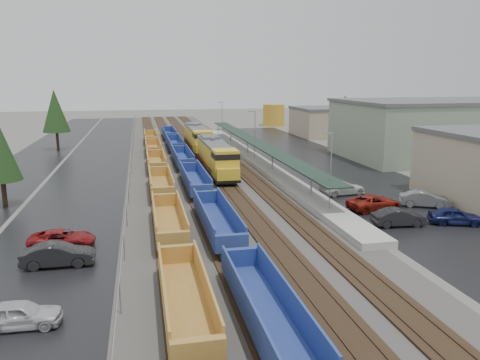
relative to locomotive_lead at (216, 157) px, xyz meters
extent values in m
plane|color=#56544F|center=(-2.00, -41.75, -2.41)|extent=(360.00, 360.00, 0.00)
cube|color=#302D2B|center=(-2.00, 18.25, -2.37)|extent=(20.00, 160.00, 0.08)
cube|color=black|center=(-8.00, 18.25, -2.26)|extent=(2.60, 160.00, 0.15)
cube|color=#473326|center=(-8.72, 18.25, -2.15)|extent=(0.08, 160.00, 0.07)
cube|color=#473326|center=(-7.28, 18.25, -2.15)|extent=(0.08, 160.00, 0.07)
cube|color=black|center=(-4.00, 18.25, -2.26)|extent=(2.60, 160.00, 0.15)
cube|color=#473326|center=(-4.72, 18.25, -2.15)|extent=(0.08, 160.00, 0.07)
cube|color=#473326|center=(-3.28, 18.25, -2.15)|extent=(0.08, 160.00, 0.07)
cube|color=black|center=(0.00, 18.25, -2.26)|extent=(2.60, 160.00, 0.15)
cube|color=#473326|center=(-0.72, 18.25, -2.15)|extent=(0.08, 160.00, 0.07)
cube|color=#473326|center=(0.72, 18.25, -2.15)|extent=(0.08, 160.00, 0.07)
cube|color=black|center=(4.00, 18.25, -2.26)|extent=(2.60, 160.00, 0.15)
cube|color=#473326|center=(3.28, 18.25, -2.15)|extent=(0.08, 160.00, 0.07)
cube|color=#473326|center=(4.72, 18.25, -2.15)|extent=(0.08, 160.00, 0.07)
cube|color=black|center=(-17.00, 18.25, -2.40)|extent=(10.00, 160.00, 0.02)
cube|color=black|center=(-27.00, 18.25, -2.40)|extent=(9.00, 160.00, 0.02)
cube|color=black|center=(17.00, 8.25, -2.40)|extent=(16.00, 100.00, 0.02)
cube|color=#9E9B93|center=(7.50, 8.25, -2.06)|extent=(3.00, 80.00, 0.70)
cylinder|color=gray|center=(7.50, -16.75, -0.51)|extent=(0.16, 0.16, 2.40)
cylinder|color=gray|center=(7.50, -1.75, -0.51)|extent=(0.16, 0.16, 2.40)
cylinder|color=gray|center=(7.50, 13.25, -0.51)|extent=(0.16, 0.16, 2.40)
cylinder|color=gray|center=(7.50, 28.25, -0.51)|extent=(0.16, 0.16, 2.40)
cylinder|color=gray|center=(7.50, 43.25, -0.51)|extent=(0.16, 0.16, 2.40)
cube|color=black|center=(7.50, 8.25, 0.79)|extent=(2.60, 65.00, 0.15)
cylinder|color=gray|center=(7.50, -21.75, 1.59)|extent=(0.12, 0.12, 8.00)
cube|color=gray|center=(7.00, -21.75, 5.49)|extent=(1.00, 0.15, 0.12)
cylinder|color=gray|center=(7.50, 8.25, 1.59)|extent=(0.12, 0.12, 8.00)
cube|color=gray|center=(7.00, 8.25, 5.49)|extent=(1.00, 0.15, 0.12)
cylinder|color=gray|center=(7.50, 38.25, 1.59)|extent=(0.12, 0.12, 8.00)
cube|color=gray|center=(7.00, 38.25, 5.49)|extent=(1.00, 0.15, 0.12)
cylinder|color=gray|center=(-11.50, -37.75, -1.41)|extent=(0.08, 0.08, 2.00)
cylinder|color=gray|center=(-11.50, -29.75, -1.41)|extent=(0.08, 0.08, 2.00)
cylinder|color=gray|center=(-11.50, -21.75, -1.41)|extent=(0.08, 0.08, 2.00)
cylinder|color=gray|center=(-11.50, -13.75, -1.41)|extent=(0.08, 0.08, 2.00)
cylinder|color=gray|center=(-11.50, -5.75, -1.41)|extent=(0.08, 0.08, 2.00)
cylinder|color=gray|center=(-11.50, 2.25, -1.41)|extent=(0.08, 0.08, 2.00)
cylinder|color=gray|center=(-11.50, 10.25, -1.41)|extent=(0.08, 0.08, 2.00)
cylinder|color=gray|center=(-11.50, 18.25, -1.41)|extent=(0.08, 0.08, 2.00)
cylinder|color=gray|center=(-11.50, 26.25, -1.41)|extent=(0.08, 0.08, 2.00)
cylinder|color=gray|center=(-11.50, 34.25, -1.41)|extent=(0.08, 0.08, 2.00)
cylinder|color=gray|center=(-11.50, 42.25, -1.41)|extent=(0.08, 0.08, 2.00)
cylinder|color=gray|center=(-11.50, 50.25, -1.41)|extent=(0.08, 0.08, 2.00)
cylinder|color=gray|center=(-11.50, 58.25, -1.41)|extent=(0.08, 0.08, 2.00)
cylinder|color=gray|center=(-11.50, 66.25, -1.41)|extent=(0.08, 0.08, 2.00)
cylinder|color=gray|center=(-11.50, 74.25, -1.41)|extent=(0.08, 0.08, 2.00)
cylinder|color=gray|center=(-11.50, 82.25, -1.41)|extent=(0.08, 0.08, 2.00)
cylinder|color=gray|center=(-11.50, 90.25, -1.41)|extent=(0.08, 0.08, 2.00)
cube|color=gray|center=(-11.50, 18.25, -0.41)|extent=(0.05, 160.00, 0.05)
cube|color=gray|center=(38.00, 6.25, 2.09)|extent=(30.00, 20.00, 9.00)
cube|color=#59595B|center=(38.00, 6.25, 6.84)|extent=(30.60, 20.40, 0.50)
cube|color=gray|center=(34.00, 38.25, 0.59)|extent=(18.00, 14.00, 6.00)
cube|color=#59595B|center=(34.00, 38.25, 3.84)|extent=(18.36, 14.28, 0.50)
ellipsoid|color=#4D5C48|center=(-32.00, 158.25, -2.41)|extent=(154.00, 110.00, 19.80)
ellipsoid|color=#4D5C48|center=(38.00, 168.25, -2.41)|extent=(196.00, 140.00, 25.20)
ellipsoid|color=#4D5C48|center=(108.00, 178.25, -2.41)|extent=(168.00, 120.00, 21.60)
cylinder|color=#332316|center=(-24.00, -11.75, -1.06)|extent=(0.50, 0.50, 2.70)
cylinder|color=#332316|center=(-25.00, 28.25, -0.76)|extent=(0.50, 0.50, 3.30)
cone|color=black|center=(-25.00, 28.25, 4.74)|extent=(4.84, 4.84, 7.70)
cylinder|color=#332316|center=(26.00, 16.25, -0.91)|extent=(0.50, 0.50, 3.00)
cone|color=black|center=(26.00, 16.25, 4.09)|extent=(4.40, 4.40, 7.00)
cube|color=black|center=(0.00, 0.71, -1.56)|extent=(2.98, 19.88, 0.40)
cube|color=gold|center=(0.00, 1.70, 0.13)|extent=(2.78, 15.90, 2.98)
cube|color=gold|center=(0.00, -7.05, 0.32)|extent=(2.98, 3.18, 3.38)
cube|color=black|center=(0.00, -7.05, 1.32)|extent=(3.03, 3.23, 0.70)
cube|color=gold|center=(0.00, -8.84, -0.67)|extent=(2.78, 0.99, 1.39)
cube|color=#59595B|center=(0.00, 1.70, 1.72)|extent=(2.83, 15.90, 0.35)
cube|color=maroon|center=(-1.41, 1.70, -1.07)|extent=(0.04, 15.90, 0.35)
cube|color=maroon|center=(1.41, 1.70, -1.07)|extent=(0.04, 15.90, 0.35)
cube|color=black|center=(0.00, 0.71, -1.96)|extent=(2.19, 5.96, 0.60)
cube|color=black|center=(0.00, -6.25, -1.86)|extent=(2.39, 3.98, 0.50)
cube|color=black|center=(0.00, 7.66, -1.86)|extent=(2.39, 3.98, 0.50)
cylinder|color=#59595B|center=(0.00, 2.69, 2.01)|extent=(0.70, 0.70, 0.50)
cube|color=#59595B|center=(0.00, 5.68, 1.97)|extent=(2.39, 3.98, 0.50)
cube|color=black|center=(0.00, 21.71, -1.56)|extent=(2.98, 19.88, 0.40)
cube|color=gold|center=(0.00, 22.70, 0.13)|extent=(2.78, 15.90, 2.98)
cube|color=gold|center=(0.00, 13.95, 0.32)|extent=(2.98, 3.18, 3.38)
cube|color=black|center=(0.00, 13.95, 1.32)|extent=(3.03, 3.23, 0.70)
cube|color=gold|center=(0.00, 12.16, -0.67)|extent=(2.78, 0.99, 1.39)
cube|color=#59595B|center=(0.00, 22.70, 1.72)|extent=(2.83, 15.90, 0.35)
cube|color=maroon|center=(-1.41, 22.70, -1.07)|extent=(0.04, 15.90, 0.35)
cube|color=maroon|center=(1.41, 22.70, -1.07)|extent=(0.04, 15.90, 0.35)
cube|color=black|center=(0.00, 21.71, -1.96)|extent=(2.19, 5.96, 0.60)
cube|color=black|center=(0.00, 14.75, -1.86)|extent=(2.39, 3.98, 0.50)
cube|color=black|center=(0.00, 28.66, -1.86)|extent=(2.39, 3.98, 0.50)
cylinder|color=#59595B|center=(0.00, 23.69, 2.01)|extent=(0.70, 0.70, 0.50)
cube|color=#59595B|center=(0.00, 26.68, 1.97)|extent=(2.39, 3.98, 0.50)
cube|color=#A2742D|center=(-8.00, -38.81, -1.60)|extent=(2.41, 11.22, 0.23)
cube|color=#A2742D|center=(-9.16, -38.81, -0.76)|extent=(0.14, 11.22, 1.67)
cube|color=#A2742D|center=(-6.84, -38.81, -0.76)|extent=(0.14, 11.22, 1.67)
cube|color=#A2742D|center=(-8.00, -44.60, -0.95)|extent=(2.41, 0.46, 1.30)
cube|color=#A2742D|center=(-8.00, -33.01, -0.95)|extent=(2.41, 0.46, 1.30)
cube|color=black|center=(-8.00, -33.66, -1.88)|extent=(1.86, 2.04, 0.46)
cube|color=#A2742D|center=(-8.00, -24.33, -1.60)|extent=(2.41, 11.22, 0.23)
cube|color=#A2742D|center=(-9.16, -24.33, -0.76)|extent=(0.14, 11.22, 1.67)
cube|color=#A2742D|center=(-6.84, -24.33, -0.76)|extent=(0.14, 11.22, 1.67)
cube|color=#A2742D|center=(-8.00, -30.13, -0.95)|extent=(2.41, 0.46, 1.30)
cube|color=#A2742D|center=(-8.00, -18.53, -0.95)|extent=(2.41, 0.46, 1.30)
cube|color=black|center=(-8.00, -29.48, -1.88)|extent=(1.86, 2.04, 0.46)
cube|color=black|center=(-8.00, -19.18, -1.88)|extent=(1.86, 2.04, 0.46)
cube|color=#A2742D|center=(-8.00, -9.86, -1.60)|extent=(2.41, 11.22, 0.23)
cube|color=#A2742D|center=(-9.16, -9.86, -0.76)|extent=(0.14, 11.22, 1.67)
cube|color=#A2742D|center=(-6.84, -9.86, -0.76)|extent=(0.14, 11.22, 1.67)
cube|color=#A2742D|center=(-8.00, -15.66, -0.95)|extent=(2.41, 0.46, 1.30)
cube|color=#A2742D|center=(-8.00, -4.06, -0.95)|extent=(2.41, 0.46, 1.30)
cube|color=black|center=(-8.00, -15.01, -1.88)|extent=(1.86, 2.04, 0.46)
cube|color=black|center=(-8.00, -4.71, -1.88)|extent=(1.86, 2.04, 0.46)
cube|color=#A2742D|center=(-8.00, 4.62, -1.60)|extent=(2.41, 11.22, 0.23)
cube|color=#A2742D|center=(-9.16, 4.62, -0.76)|extent=(0.14, 11.22, 1.67)
cube|color=#A2742D|center=(-6.84, 4.62, -0.76)|extent=(0.14, 11.22, 1.67)
cube|color=#A2742D|center=(-8.00, -1.18, -0.95)|extent=(2.41, 0.46, 1.30)
cube|color=#A2742D|center=(-8.00, 10.41, -0.95)|extent=(2.41, 0.46, 1.30)
cube|color=black|center=(-8.00, -0.53, -1.88)|extent=(1.86, 2.04, 0.46)
cube|color=black|center=(-8.00, 9.76, -1.88)|extent=(1.86, 2.04, 0.46)
cube|color=#A2742D|center=(-8.00, 19.09, -1.60)|extent=(2.41, 11.22, 0.23)
cube|color=#A2742D|center=(-9.16, 19.09, -0.76)|extent=(0.14, 11.22, 1.67)
cube|color=#A2742D|center=(-6.84, 19.09, -0.76)|extent=(0.14, 11.22, 1.67)
cube|color=#A2742D|center=(-8.00, 13.29, -0.95)|extent=(2.41, 0.46, 1.30)
cube|color=#A2742D|center=(-8.00, 24.89, -0.95)|extent=(2.41, 0.46, 1.30)
cube|color=black|center=(-8.00, 13.94, -1.88)|extent=(1.86, 2.04, 0.46)
cube|color=black|center=(-8.00, 24.24, -1.88)|extent=(1.86, 2.04, 0.46)
cube|color=#A2742D|center=(-8.00, 33.56, -1.60)|extent=(2.41, 11.22, 0.23)
cube|color=#A2742D|center=(-9.16, 33.56, -0.76)|extent=(0.14, 11.22, 1.67)
cube|color=#A2742D|center=(-6.84, 33.56, -0.76)|extent=(0.14, 11.22, 1.67)
cube|color=#A2742D|center=(-8.00, 27.77, -0.95)|extent=(2.41, 0.46, 1.30)
cube|color=#A2742D|center=(-8.00, 39.36, -0.95)|extent=(2.41, 0.46, 1.30)
cube|color=black|center=(-8.00, 28.42, -1.88)|extent=(1.86, 2.04, 0.46)
cube|color=black|center=(-8.00, 38.71, -1.88)|extent=(1.86, 2.04, 0.46)
cube|color=navy|center=(-4.00, -41.11, -1.60)|extent=(2.41, 12.98, 0.23)
cube|color=navy|center=(-5.16, -41.11, -0.77)|extent=(0.14, 12.98, 1.67)
cube|color=navy|center=(-2.84, -41.11, -0.77)|extent=(0.14, 12.98, 1.67)
cube|color=navy|center=(-4.00, -34.44, -0.95)|extent=(2.41, 0.46, 1.30)
cube|color=black|center=(-4.00, -35.09, -1.88)|extent=(1.85, 2.04, 0.46)
cube|color=navy|center=(-4.00, -24.89, -1.60)|extent=(2.41, 12.98, 0.23)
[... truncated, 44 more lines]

